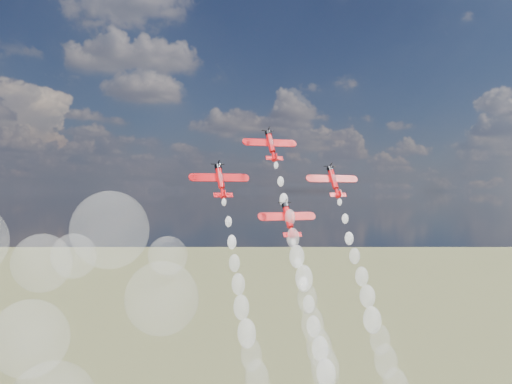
{
  "coord_description": "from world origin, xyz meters",
  "views": [
    {
      "loc": [
        -54.17,
        -115.63,
        103.17
      ],
      "look_at": [
        -7.61,
        3.75,
        103.0
      ],
      "focal_mm": 38.0,
      "sensor_mm": 36.0,
      "label": 1
    }
  ],
  "objects_px": {
    "plane_right": "(334,181)",
    "plane_left": "(220,180)",
    "plane_slot": "(288,219)",
    "plane_lead": "(271,145)"
  },
  "relations": [
    {
      "from": "plane_right",
      "to": "plane_left",
      "type": "bearing_deg",
      "value": 180.0
    },
    {
      "from": "plane_right",
      "to": "plane_slot",
      "type": "height_order",
      "value": "plane_right"
    },
    {
      "from": "plane_lead",
      "to": "plane_right",
      "type": "distance_m",
      "value": 18.16
    },
    {
      "from": "plane_slot",
      "to": "plane_left",
      "type": "bearing_deg",
      "value": 160.72
    },
    {
      "from": "plane_right",
      "to": "plane_slot",
      "type": "xyz_separation_m",
      "value": [
        -14.88,
        -5.21,
        -9.02
      ]
    },
    {
      "from": "plane_left",
      "to": "plane_right",
      "type": "xyz_separation_m",
      "value": [
        29.76,
        0.0,
        0.0
      ]
    },
    {
      "from": "plane_left",
      "to": "plane_right",
      "type": "bearing_deg",
      "value": 0.0
    },
    {
      "from": "plane_left",
      "to": "plane_right",
      "type": "height_order",
      "value": "same"
    },
    {
      "from": "plane_left",
      "to": "plane_slot",
      "type": "bearing_deg",
      "value": -19.28
    },
    {
      "from": "plane_lead",
      "to": "plane_slot",
      "type": "bearing_deg",
      "value": -90.0
    }
  ]
}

